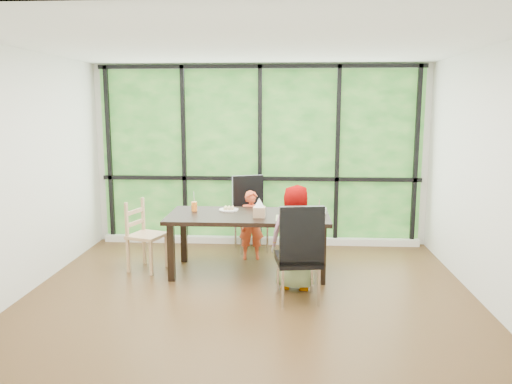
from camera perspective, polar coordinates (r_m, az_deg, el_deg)
ground at (r=5.71m, az=-0.76°, el=-11.66°), size 5.00×5.00×0.00m
back_wall at (r=7.60m, az=0.47°, el=4.21°), size 5.00×0.00×5.00m
foliage_backdrop at (r=7.58m, az=0.46°, el=4.20°), size 4.80×0.02×2.65m
window_mullions at (r=7.54m, az=0.45°, el=4.17°), size 4.80×0.06×2.65m
window_sill at (r=7.73m, az=0.42°, el=-5.49°), size 4.80×0.12×0.10m
dining_table at (r=6.36m, az=-0.85°, el=-5.84°), size 2.06×1.08×0.75m
chair_window_leather at (r=7.26m, az=-0.55°, el=-2.53°), size 0.58×0.58×1.08m
chair_interior_leather at (r=5.43m, az=4.81°, el=-6.82°), size 0.52×0.52×1.08m
chair_end_beech at (r=6.58m, az=-12.26°, el=-4.85°), size 0.51×0.52×0.90m
child_toddler at (r=6.89m, az=-0.49°, el=-3.77°), size 0.37×0.27×0.95m
child_older at (r=5.77m, az=4.63°, el=-5.16°), size 0.64×0.47×1.21m
placemat at (r=6.06m, az=4.41°, el=-2.97°), size 0.45×0.33×0.01m
plate_far at (r=6.51m, az=-3.11°, el=-2.02°), size 0.25×0.25×0.02m
plate_near at (r=6.03m, az=4.15°, el=-2.99°), size 0.27×0.27×0.02m
orange_cup at (r=6.50m, az=-7.02°, el=-1.63°), size 0.08×0.08×0.12m
green_cup at (r=5.98m, az=7.15°, el=-2.68°), size 0.07×0.07×0.11m
white_mug at (r=6.33m, az=7.62°, el=-2.13°), size 0.08×0.08×0.08m
tissue_box at (r=6.10m, az=0.37°, el=-2.28°), size 0.15×0.15×0.12m
crepe_rolls_far at (r=6.50m, az=-3.11°, el=-1.80°), size 0.15×0.12×0.04m
crepe_rolls_near at (r=6.02m, az=4.15°, el=-2.74°), size 0.15×0.12×0.04m
straw_white at (r=6.48m, az=-7.04°, el=-0.77°), size 0.01×0.04×0.20m
straw_pink at (r=5.96m, az=7.17°, el=-1.79°), size 0.01×0.04×0.20m
tissue at (r=6.08m, az=0.37°, el=-1.20°), size 0.12×0.12×0.11m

